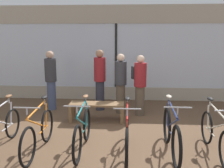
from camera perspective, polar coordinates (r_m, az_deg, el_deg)
The scene contains 13 objects.
ground_plane at distance 5.46m, azimuth -1.04°, elevation -12.81°, with size 24.00×24.00×0.00m, color brown.
shop_back_wall at distance 8.52m, azimuth 0.92°, elevation 7.20°, with size 12.00×0.08×3.20m.
bicycle_far_left at distance 5.48m, azimuth -24.09°, elevation -9.56°, with size 0.46×1.70×1.01m.
bicycle_left at distance 5.04m, azimuth -16.41°, elevation -10.60°, with size 0.46×1.72×1.03m.
bicycle_center_left at distance 4.94m, azimuth -6.74°, elevation -10.68°, with size 0.46×1.71×1.03m.
bicycle_center_right at distance 4.81m, azimuth 3.45°, elevation -11.39°, with size 0.46×1.66×1.02m.
bicycle_right at distance 4.90m, azimuth 13.38°, elevation -10.87°, with size 0.46×1.80×1.06m.
bicycle_far_right at distance 5.10m, azimuth 22.57°, elevation -10.78°, with size 0.46×1.76×1.02m.
display_bench at distance 6.51m, azimuth -3.47°, elevation -5.14°, with size 1.40×0.44×0.49m.
customer_near_rack at distance 7.39m, azimuth -2.80°, elevation 1.25°, with size 0.39×0.39×1.80m.
customer_by_window at distance 6.95m, azimuth 6.37°, elevation 0.19°, with size 0.48×0.56×1.68m.
customer_mid_floor at distance 7.09m, azimuth 1.97°, elevation 0.40°, with size 0.46×0.46×1.71m.
customer_near_bench at distance 7.65m, azimuth -13.81°, elevation 1.12°, with size 0.47×0.47×1.76m.
Camera 1 is at (0.43, -4.98, 2.21)m, focal length 40.00 mm.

